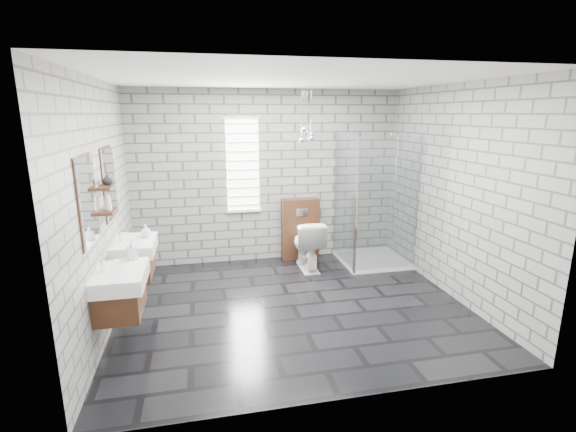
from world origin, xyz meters
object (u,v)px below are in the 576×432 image
object	(u,v)px
cistern_panel	(300,229)
shower_enclosure	(370,234)
vanity_left	(116,279)
vanity_right	(132,248)
toilet	(307,244)

from	to	relation	value
cistern_panel	shower_enclosure	size ratio (longest dim) A/B	0.49
vanity_left	vanity_right	size ratio (longest dim) A/B	1.00
vanity_left	toilet	size ratio (longest dim) A/B	2.04
vanity_right	toilet	xyz separation A→B (m)	(2.41, 0.82, -0.37)
vanity_right	cistern_panel	world-z (taller)	vanity_right
vanity_right	toilet	world-z (taller)	vanity_right
cistern_panel	toilet	world-z (taller)	cistern_panel
vanity_left	cistern_panel	xyz separation A→B (m)	(2.41, 2.30, -0.26)
shower_enclosure	toilet	size ratio (longest dim) A/B	2.64
cistern_panel	shower_enclosure	xyz separation A→B (m)	(1.00, -0.52, 0.00)
vanity_left	vanity_right	distance (m)	1.01
toilet	cistern_panel	bearing A→B (deg)	-89.62
vanity_left	vanity_right	bearing A→B (deg)	90.00
vanity_right	shower_enclosure	size ratio (longest dim) A/B	0.77
toilet	shower_enclosure	bearing A→B (deg)	177.69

